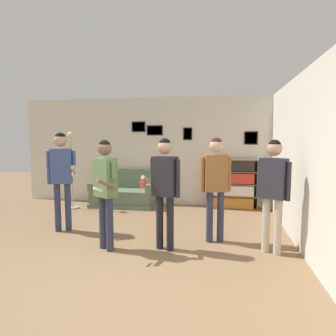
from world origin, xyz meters
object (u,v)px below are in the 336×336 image
person_player_foreground_center (105,183)px  person_spectator_far_right (273,184)px  person_player_foreground_left (61,170)px  person_spectator_near_bookshelf (216,178)px  couch (124,194)px  bottle_on_floor (101,208)px  bookshelf (233,184)px  floor_lamp (72,165)px  person_watcher_holding_cup (165,182)px

person_player_foreground_center → person_spectator_far_right: 2.47m
person_player_foreground_left → person_spectator_near_bookshelf: 2.74m
couch → bottle_on_floor: bearing=-110.9°
person_player_foreground_left → person_spectator_near_bookshelf: (2.73, -0.08, -0.07)m
bookshelf → floor_lamp: floor_lamp is taller
floor_lamp → bottle_on_floor: size_ratio=6.43×
person_watcher_holding_cup → bottle_on_floor: bearing=133.3°
person_watcher_holding_cup → bookshelf: bearing=68.9°
person_player_foreground_left → person_player_foreground_center: (1.11, -0.72, -0.09)m
bottle_on_floor → couch: bearing=69.1°
person_watcher_holding_cup → person_spectator_far_right: person_watcher_holding_cup is taller
bookshelf → bottle_on_floor: bookshelf is taller
person_player_foreground_center → person_watcher_holding_cup: 0.89m
person_player_foreground_left → person_spectator_near_bookshelf: bearing=-1.6°
person_spectator_near_bookshelf → person_watcher_holding_cup: bearing=-146.9°
person_player_foreground_left → person_spectator_far_right: (3.56, -0.44, -0.09)m
person_player_foreground_left → bookshelf: bearing=37.0°
couch → bookshelf: bearing=4.2°
person_spectator_near_bookshelf → bottle_on_floor: bearing=150.4°
couch → person_spectator_near_bookshelf: 3.29m
bottle_on_floor → person_spectator_near_bookshelf: bearing=-29.6°
couch → person_spectator_far_right: person_spectator_far_right is taller
person_spectator_near_bookshelf → person_spectator_far_right: person_spectator_near_bookshelf is taller
person_watcher_holding_cup → bottle_on_floor: 2.84m
floor_lamp → person_watcher_holding_cup: bearing=-39.7°
person_player_foreground_center → person_spectator_near_bookshelf: size_ratio=0.98×
floor_lamp → person_spectator_near_bookshelf: floor_lamp is taller
floor_lamp → person_player_foreground_center: floor_lamp is taller
bookshelf → person_player_foreground_center: person_player_foreground_center is taller
person_player_foreground_center → person_spectator_far_right: (2.45, 0.28, 0.00)m
couch → person_spectator_far_right: 4.12m
person_spectator_near_bookshelf → person_spectator_far_right: 0.90m
person_spectator_far_right → bookshelf: bearing=99.2°
person_player_foreground_center → person_spectator_near_bookshelf: (1.62, 0.64, 0.02)m
person_watcher_holding_cup → person_spectator_far_right: bearing=4.7°
bookshelf → bottle_on_floor: size_ratio=4.15×
floor_lamp → bottle_on_floor: bearing=-17.8°
person_player_foreground_left → bottle_on_floor: bearing=84.0°
couch → person_player_foreground_left: size_ratio=0.87×
bookshelf → person_watcher_holding_cup: bearing=-111.1°
floor_lamp → person_spectator_far_right: 4.74m
person_player_foreground_center → person_watcher_holding_cup: size_ratio=0.99×
person_player_foreground_center → bottle_on_floor: size_ratio=5.85×
person_player_foreground_left → person_player_foreground_center: size_ratio=1.07×
person_watcher_holding_cup → person_spectator_near_bookshelf: 0.89m
bookshelf → person_spectator_near_bookshelf: person_spectator_near_bookshelf is taller
bookshelf → person_spectator_far_right: person_spectator_far_right is taller
person_spectator_near_bookshelf → bottle_on_floor: size_ratio=5.97×
couch → floor_lamp: size_ratio=0.85×
person_watcher_holding_cup → bottle_on_floor: person_watcher_holding_cup is taller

